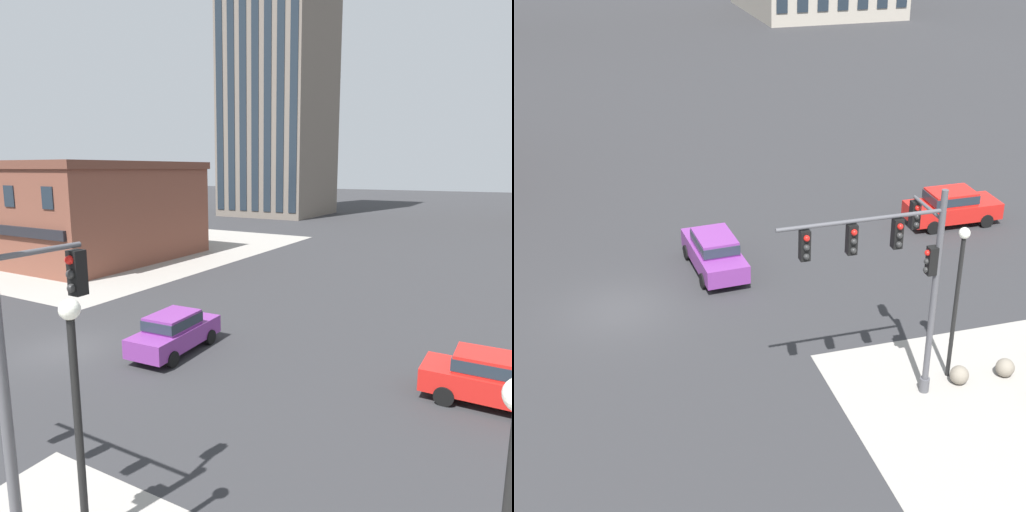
% 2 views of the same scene
% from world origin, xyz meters
% --- Properties ---
extents(ground_plane, '(320.00, 320.00, 0.00)m').
position_xyz_m(ground_plane, '(0.00, 0.00, 0.00)').
color(ground_plane, '#2D2D30').
extents(sidewalk_far_corner, '(32.00, 32.00, 0.02)m').
position_xyz_m(sidewalk_far_corner, '(-20.00, 20.00, 0.00)').
color(sidewalk_far_corner, gray).
rests_on(sidewalk_far_corner, ground).
extents(street_lamp_corner_near, '(0.36, 0.36, 5.41)m').
position_xyz_m(street_lamp_corner_near, '(10.00, -7.36, 3.39)').
color(street_lamp_corner_near, black).
rests_on(street_lamp_corner_near, ground).
extents(car_main_northbound_far, '(4.41, 1.92, 1.68)m').
position_xyz_m(car_main_northbound_far, '(15.97, 3.73, 0.92)').
color(car_main_northbound_far, red).
rests_on(car_main_northbound_far, ground).
extents(car_cross_eastbound, '(2.08, 4.49, 1.68)m').
position_xyz_m(car_cross_eastbound, '(4.21, 2.16, 0.92)').
color(car_cross_eastbound, '#7A3389').
rests_on(car_cross_eastbound, ground).
extents(storefront_block_near_corner, '(21.11, 15.58, 8.09)m').
position_xyz_m(storefront_block_near_corner, '(-19.35, 15.58, 4.06)').
color(storefront_block_near_corner, brown).
rests_on(storefront_block_near_corner, ground).
extents(residential_tower_skyline_left, '(14.91, 16.11, 57.21)m').
position_xyz_m(residential_tower_skyline_left, '(-19.60, 58.25, 28.63)').
color(residential_tower_skyline_left, '#70665B').
rests_on(residential_tower_skyline_left, ground).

